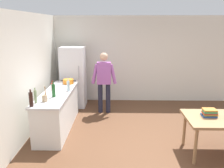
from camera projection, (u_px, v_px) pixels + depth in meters
name	position (u px, v px, depth m)	size (l,w,h in m)	color
ground_plane	(145.00, 145.00, 4.84)	(14.00, 14.00, 0.00)	brown
wall_back	(136.00, 59.00, 7.41)	(6.40, 0.12, 2.70)	silver
wall_left	(19.00, 79.00, 4.75)	(0.12, 5.60, 2.70)	silver
kitchen_counter	(58.00, 110.00, 5.54)	(0.64, 2.20, 0.90)	white
refrigerator	(74.00, 77.00, 6.97)	(0.70, 0.67, 1.80)	white
person	(104.00, 79.00, 6.40)	(0.70, 0.22, 1.70)	#1E1E2D
dining_table	(223.00, 121.00, 4.35)	(1.40, 0.90, 0.75)	#9E754C
cooking_pot	(68.00, 81.00, 6.19)	(0.40, 0.28, 0.12)	orange
utensil_jar	(45.00, 98.00, 4.75)	(0.11, 0.11, 0.32)	tan
bottle_sauce_red	(53.00, 86.00, 5.55)	(0.06, 0.06, 0.24)	#B22319
bottle_water_clear	(68.00, 86.00, 5.48)	(0.07, 0.07, 0.30)	silver
bottle_wine_dark	(31.00, 99.00, 4.45)	(0.08, 0.08, 0.34)	black
bottle_wine_green	(54.00, 90.00, 5.04)	(0.08, 0.08, 0.34)	#1E5123
bottle_vinegar_tall	(35.00, 97.00, 4.65)	(0.06, 0.06, 0.32)	gray
book_stack	(209.00, 113.00, 4.37)	(0.28, 0.21, 0.15)	#284C8E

